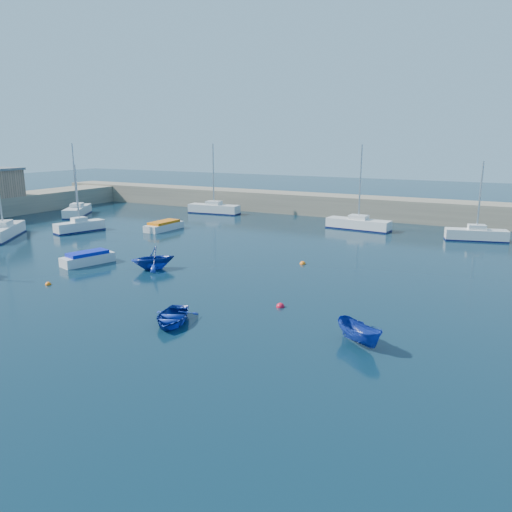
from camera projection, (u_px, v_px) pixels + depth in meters
The scene contains 16 objects.
ground at pixel (75, 346), 23.87m from camera, with size 220.00×220.00×0.00m, color #0A212F.
back_wall at pixel (357, 207), 63.16m from camera, with size 96.00×4.50×2.60m, color gray.
sailboat_2 at pixel (3, 231), 49.96m from camera, with size 5.90×7.13×9.60m.
sailboat_3 at pixel (80, 226), 53.23m from camera, with size 2.84×5.42×7.09m.
sailboat_4 at pixel (77, 211), 64.52m from camera, with size 5.40×6.94×9.16m.
sailboat_5 at pixel (214, 208), 66.38m from camera, with size 7.04×2.60×9.09m.
sailboat_6 at pixel (358, 224), 54.61m from camera, with size 7.10×2.57×9.12m.
sailboat_7 at pixel (476, 234), 48.53m from camera, with size 5.90×2.95×7.65m.
motorboat_1 at pixel (88, 258), 39.50m from camera, with size 2.52×4.35×1.01m.
motorboat_2 at pixel (164, 226), 54.28m from camera, with size 1.89×4.89×0.99m.
dinghy_center at pixel (172, 317), 26.78m from camera, with size 2.44×3.42×0.71m, color navy.
dinghy_left at pixel (153, 258), 37.85m from camera, with size 2.82×3.26×1.72m, color navy.
dinghy_right at pixel (360, 334), 23.93m from camera, with size 1.11×2.96×1.14m, color navy.
buoy_0 at pixel (48, 285), 33.94m from camera, with size 0.41×0.41×0.41m, color orange.
buoy_1 at pixel (280, 307), 29.46m from camera, with size 0.50×0.50×0.50m, color red.
buoy_3 at pixel (303, 264), 39.56m from camera, with size 0.49×0.49×0.49m, color orange.
Camera 1 is at (18.07, -15.61, 9.68)m, focal length 35.00 mm.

